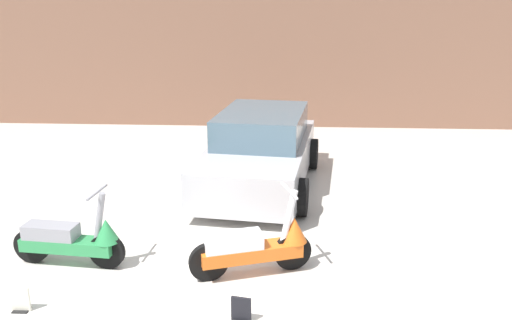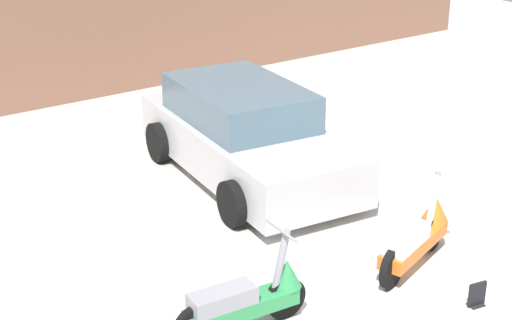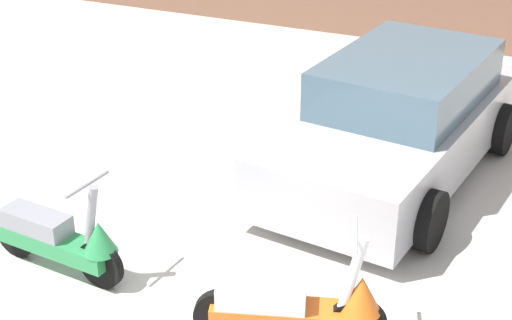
{
  "view_description": "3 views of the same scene",
  "coord_description": "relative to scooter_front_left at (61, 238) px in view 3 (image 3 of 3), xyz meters",
  "views": [
    {
      "loc": [
        0.97,
        -4.42,
        2.97
      ],
      "look_at": [
        0.58,
        2.46,
        0.86
      ],
      "focal_mm": 35.0,
      "sensor_mm": 36.0,
      "label": 1
    },
    {
      "loc": [
        -5.13,
        -4.31,
        4.32
      ],
      "look_at": [
        -0.34,
        2.31,
        0.97
      ],
      "focal_mm": 55.0,
      "sensor_mm": 36.0,
      "label": 2
    },
    {
      "loc": [
        2.33,
        -3.63,
        3.9
      ],
      "look_at": [
        -0.31,
        2.19,
        0.71
      ],
      "focal_mm": 55.0,
      "sensor_mm": 36.0,
      "label": 3
    }
  ],
  "objects": [
    {
      "name": "scooter_front_left",
      "position": [
        0.0,
        0.0,
        0.0
      ],
      "size": [
        1.4,
        0.5,
        0.97
      ],
      "rotation": [
        0.0,
        0.0,
        -0.09
      ],
      "color": "black",
      "rests_on": "ground_plane"
    },
    {
      "name": "scooter_front_right",
      "position": [
        2.19,
        -0.07,
        0.01
      ],
      "size": [
        1.4,
        0.71,
        1.01
      ],
      "rotation": [
        0.0,
        0.0,
        0.32
      ],
      "color": "black",
      "rests_on": "ground_plane"
    },
    {
      "name": "car_rear_left",
      "position": [
        2.09,
        3.0,
        0.27
      ],
      "size": [
        2.17,
        3.94,
        1.28
      ],
      "rotation": [
        0.0,
        0.0,
        -1.69
      ],
      "color": "#B7B7BC",
      "rests_on": "ground_plane"
    }
  ]
}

